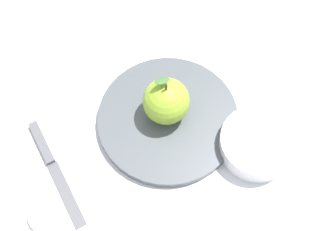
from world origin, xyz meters
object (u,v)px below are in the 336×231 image
apple (166,101)px  knife (51,163)px  dinner_plate (168,118)px  spoon (34,205)px  side_bowl (257,143)px

apple → knife: (0.04, 0.20, -0.05)m
dinner_plate → spoon: size_ratio=1.24×
dinner_plate → side_bowl: bearing=-146.9°
side_bowl → spoon: size_ratio=0.63×
dinner_plate → knife: (0.05, 0.19, -0.01)m
dinner_plate → knife: size_ratio=1.20×
spoon → dinner_plate: bearing=-92.3°
apple → side_bowl: 0.16m
dinner_plate → side_bowl: side_bowl is taller
spoon → apple: bearing=-90.3°
knife → dinner_plate: bearing=-105.2°
apple → knife: size_ratio=0.47×
apple → spoon: 0.26m
apple → knife: 0.21m
knife → spoon: size_ratio=1.03×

